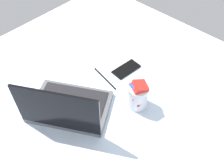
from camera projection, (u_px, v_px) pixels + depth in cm
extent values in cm
cube|color=silver|center=(136.00, 125.00, 116.18)|extent=(180.00, 140.00, 18.00)
cube|color=#4C4C51|center=(71.00, 106.00, 110.80)|extent=(40.08, 36.43, 2.00)
cube|color=black|center=(71.00, 102.00, 110.88)|extent=(33.61, 29.23, 0.40)
cube|color=black|center=(57.00, 111.00, 95.09)|extent=(29.07, 17.39, 21.00)
cylinder|color=silver|center=(138.00, 96.00, 108.78)|extent=(9.00, 9.00, 11.00)
cube|color=#268C33|center=(138.00, 98.00, 111.04)|extent=(6.09, 6.66, 4.46)
cube|color=red|center=(139.00, 100.00, 108.12)|extent=(5.89, 6.04, 5.49)
cube|color=red|center=(137.00, 97.00, 107.21)|extent=(7.19, 7.05, 5.19)
cube|color=red|center=(141.00, 94.00, 106.00)|extent=(6.37, 6.62, 4.65)
cube|color=blue|center=(137.00, 88.00, 105.74)|extent=(6.76, 7.25, 6.30)
cube|color=red|center=(140.00, 87.00, 103.85)|extent=(8.06, 8.14, 5.48)
cube|color=black|center=(126.00, 69.00, 126.73)|extent=(8.20, 14.62, 0.80)
cube|color=black|center=(105.00, 78.00, 122.67)|extent=(16.84, 3.56, 0.60)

